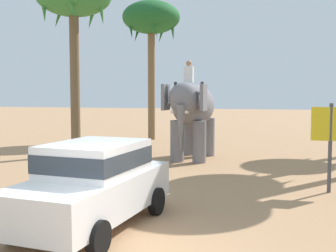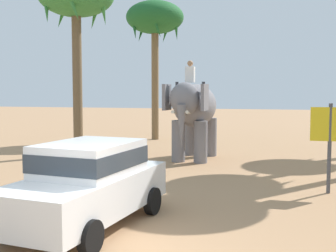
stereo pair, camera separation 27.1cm
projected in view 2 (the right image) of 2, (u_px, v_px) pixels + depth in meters
name	position (u px, v px, depth m)	size (l,w,h in m)	color
car_sedan_foreground	(89.00, 181.00, 8.57)	(2.25, 4.28, 1.70)	white
elephant_with_mahout	(194.00, 110.00, 16.92)	(1.74, 3.90, 3.88)	slate
palm_tree_behind_elephant	(155.00, 21.00, 23.70)	(3.20, 3.20, 7.70)	brown
palm_tree_left_of_road	(76.00, 0.00, 17.84)	(3.20, 3.20, 7.63)	brown
signboard_yellow	(330.00, 130.00, 11.31)	(1.00, 0.10, 2.40)	#4C4C51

